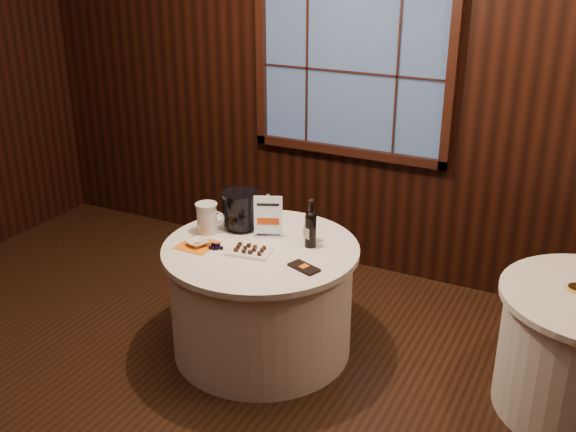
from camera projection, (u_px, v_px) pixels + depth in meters
The scene contains 12 objects.
back_wall at pixel (352, 85), 5.27m from camera, with size 6.00×0.10×3.00m.
main_table at pixel (262, 298), 4.49m from camera, with size 1.28×1.28×0.77m.
sign_stand at pixel (268, 222), 4.45m from camera, with size 0.18×0.15×0.30m.
port_bottle_left at pixel (311, 223), 4.37m from camera, with size 0.07×0.08×0.29m.
port_bottle_right at pixel (311, 227), 4.30m from camera, with size 0.08×0.09×0.32m.
ice_bucket at pixel (240, 210), 4.56m from camera, with size 0.26×0.26×0.26m.
chocolate_plate at pixel (250, 250), 4.26m from camera, with size 0.30×0.22×0.04m.
chocolate_box at pixel (304, 267), 4.05m from camera, with size 0.20×0.10×0.02m, color black.
grape_bunch at pixel (215, 247), 4.30m from camera, with size 0.16×0.08×0.04m.
glass_pitcher at pixel (207, 218), 4.51m from camera, with size 0.19×0.15×0.21m.
orange_napkin at pixel (198, 245), 4.36m from camera, with size 0.23×0.23×0.00m, color orange.
cracker_bowl at pixel (197, 243), 4.35m from camera, with size 0.13×0.13×0.03m, color white.
Camera 1 is at (1.95, -2.42, 2.63)m, focal length 42.00 mm.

